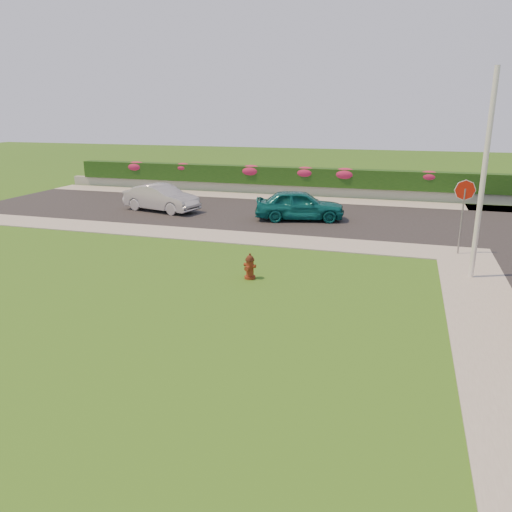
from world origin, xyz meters
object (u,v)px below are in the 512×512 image
(sedan_silver, at_px, (161,198))
(utility_pole, at_px, (483,178))
(stop_sign, at_px, (464,199))
(sedan_teal, at_px, (300,205))
(fire_hydrant, at_px, (250,267))

(sedan_silver, bearing_deg, utility_pole, -102.40)
(utility_pole, xyz_separation_m, stop_sign, (-0.17, 2.77, -1.11))
(sedan_teal, xyz_separation_m, sedan_silver, (-7.39, 0.09, -0.04))
(utility_pole, distance_m, stop_sign, 2.98)
(sedan_teal, bearing_deg, stop_sign, -134.83)
(fire_hydrant, relative_size, utility_pole, 0.13)
(utility_pole, bearing_deg, stop_sign, 93.56)
(fire_hydrant, relative_size, sedan_silver, 0.20)
(fire_hydrant, relative_size, sedan_teal, 0.19)
(fire_hydrant, bearing_deg, utility_pole, 32.70)
(fire_hydrant, bearing_deg, sedan_silver, 145.93)
(sedan_teal, relative_size, utility_pole, 0.67)
(sedan_teal, bearing_deg, sedan_silver, 75.41)
(sedan_silver, xyz_separation_m, stop_sign, (14.24, -4.18, 1.35))
(fire_hydrant, height_order, sedan_teal, sedan_teal)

